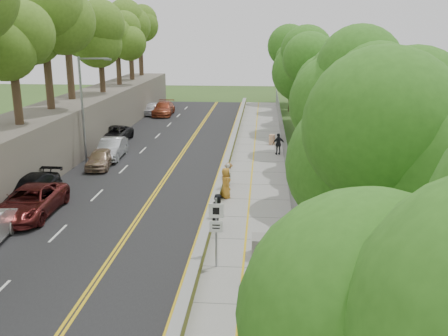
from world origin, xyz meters
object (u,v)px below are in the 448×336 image
Objects in this scene: streetlight at (85,102)px; construction_barrel at (272,140)px; person_far at (278,144)px; signpost at (216,225)px; painter_0 at (226,183)px; concrete_block at (267,246)px; car_2 at (31,202)px.

construction_barrel is at bearing 26.51° from streetlight.
streetlight reaches higher than person_far.
construction_barrel is at bearing -100.25° from person_far.
painter_0 is (-0.30, 9.15, -0.98)m from signpost.
construction_barrel is 0.66× the size of concrete_block.
construction_barrel is at bearing -35.08° from painter_0.
car_2 is (-10.68, 5.36, -1.13)m from signpost.
construction_barrel is 15.24m from painter_0.
painter_0 is (11.21, -7.86, -3.65)m from streetlight.
signpost reaches higher than concrete_block.
construction_barrel is 0.48× the size of painter_0.
streetlight reaches higher than concrete_block.
person_far is (3.15, 20.39, -1.03)m from signpost.
construction_barrel is at bearing 83.66° from signpost.
car_2 reaches higher than concrete_block.
car_2 reaches higher than construction_barrel.
signpost is 0.55× the size of car_2.
concrete_block reaches higher than construction_barrel.
person_far is at bearing -40.87° from painter_0.
person_far is (13.83, 15.03, 0.10)m from car_2.
construction_barrel is at bearing 88.68° from concrete_block.
person_far is at bearing 45.92° from car_2.
concrete_block is 0.24× the size of car_2.
painter_0 is at bearing -35.04° from streetlight.
streetlight reaches higher than signpost.
streetlight reaches higher than construction_barrel.
car_2 is at bearing 162.39° from concrete_block.
concrete_block is (-0.53, -22.81, 0.00)m from construction_barrel.
concrete_block is 0.72× the size of painter_0.
car_2 is (-13.36, -18.73, 0.33)m from construction_barrel.
painter_0 reaches higher than concrete_block.
person_far is (1.00, 19.11, 0.43)m from concrete_block.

